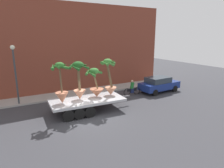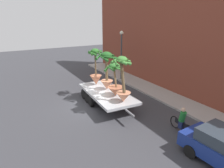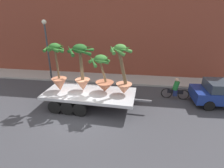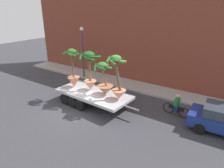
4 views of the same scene
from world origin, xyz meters
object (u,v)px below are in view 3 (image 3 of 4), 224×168
Objects in this scene: potted_palm_middle at (81,68)px; street_lamp at (47,42)px; potted_palm_extra at (122,72)px; cyclist at (176,90)px; potted_palm_rear at (103,77)px; flatbed_trailer at (86,95)px; potted_palm_front at (58,71)px.

street_lamp is at bearing 136.54° from potted_palm_middle.
potted_palm_extra reaches higher than cyclist.
potted_palm_middle is at bearing -43.46° from street_lamp.
potted_palm_rear is 1.26× the size of cyclist.
potted_palm_rear is 5.11m from cyclist.
potted_palm_middle is 0.60× the size of street_lamp.
street_lamp reaches higher than potted_palm_rear.
cyclist is at bearing 19.60° from potted_palm_rear.
flatbed_trailer is at bearing -44.19° from potted_palm_middle.
flatbed_trailer is 2.74m from potted_palm_extra.
street_lamp is (-2.60, 4.05, 0.98)m from potted_palm_front.
flatbed_trailer is at bearing -161.88° from cyclist.
cyclist is at bearing 14.11° from potted_palm_front.
potted_palm_middle reaches higher than cyclist.
street_lamp is at bearing 136.49° from flatbed_trailer.
potted_palm_front is 1.61× the size of cyclist.
street_lamp is (-5.34, 3.85, 1.28)m from potted_palm_rear.
potted_palm_extra is 1.62× the size of cyclist.
potted_palm_middle is 0.97× the size of potted_palm_extra.
potted_palm_middle is at bearing 135.81° from flatbed_trailer.
potted_palm_front is 7.80m from cyclist.
potted_palm_extra is at bearing 2.15° from flatbed_trailer.
potted_palm_extra is at bearing -152.83° from cyclist.
potted_palm_rear is 0.78× the size of potted_palm_front.
street_lamp reaches higher than potted_palm_front.
flatbed_trailer is at bearing -168.62° from potted_palm_rear.
cyclist is (5.72, 1.87, -0.10)m from flatbed_trailer.
street_lamp reaches higher than flatbed_trailer.
potted_palm_middle is at bearing -164.86° from cyclist.
potted_palm_extra is at bearing -3.88° from potted_palm_middle.
flatbed_trailer is at bearing -0.39° from potted_palm_front.
flatbed_trailer is 2.22× the size of potted_palm_extra.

